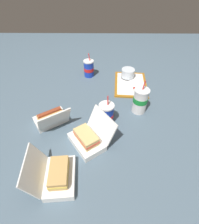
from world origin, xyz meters
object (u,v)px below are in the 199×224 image
cake_container (128,74)px  soda_cup_left (106,114)px  clamshell_hotdog_center (51,118)px  plastic_fork (121,86)px  soda_cup_right (140,100)px  clamshell_sandwich_corner (57,175)px  food_tray (131,84)px  soda_cup_back (89,68)px  clamshell_sandwich_right (88,138)px  ketchup_cup (135,89)px

cake_container → soda_cup_left: size_ratio=0.56×
cake_container → clamshell_hotdog_center: size_ratio=0.43×
clamshell_hotdog_center → soda_cup_left: size_ratio=1.31×
plastic_fork → soda_cup_right: bearing=-139.6°
clamshell_hotdog_center → clamshell_sandwich_corner: bearing=-163.8°
clamshell_sandwich_corner → soda_cup_left: size_ratio=1.11×
food_tray → cake_container: 0.11m
soda_cup_back → soda_cup_left: bearing=-166.2°
clamshell_sandwich_corner → soda_cup_right: (0.51, -0.47, 0.05)m
clamshell_sandwich_right → soda_cup_left: size_ratio=1.41×
plastic_fork → soda_cup_back: soda_cup_back is taller
food_tray → clamshell_hotdog_center: (-0.44, 0.56, 0.03)m
soda_cup_back → soda_cup_left: same height
cake_container → soda_cup_back: size_ratio=0.55×
clamshell_sandwich_corner → soda_cup_back: bearing=-5.7°
food_tray → plastic_fork: 0.10m
clamshell_sandwich_corner → soda_cup_left: soda_cup_left is taller
clamshell_sandwich_right → plastic_fork: bearing=-22.7°
clamshell_sandwich_corner → soda_cup_left: bearing=-31.2°
clamshell_sandwich_corner → soda_cup_right: bearing=-42.6°
soda_cup_back → soda_cup_left: (-0.58, -0.14, -0.00)m
cake_container → clamshell_sandwich_corner: clamshell_sandwich_corner is taller
clamshell_sandwich_right → clamshell_hotdog_center: (0.17, 0.25, -0.00)m
cake_container → clamshell_hotdog_center: bearing=134.7°
cake_container → clamshell_hotdog_center: 0.77m
cake_container → clamshell_sandwich_right: size_ratio=0.39×
clamshell_sandwich_corner → clamshell_hotdog_center: clamshell_sandwich_corner is taller
ketchup_cup → food_tray: bearing=10.3°
plastic_fork → soda_cup_back: 0.34m
soda_cup_left → soda_cup_right: (0.11, -0.23, 0.02)m
clamshell_sandwich_corner → clamshell_sandwich_right: (0.22, -0.13, -0.00)m
food_tray → soda_cup_back: bearing=68.3°
ketchup_cup → clamshell_sandwich_right: 0.61m
cake_container → clamshell_sandwich_right: clamshell_sandwich_right is taller
ketchup_cup → clamshell_sandwich_corner: 0.86m
clamshell_sandwich_right → soda_cup_back: soda_cup_back is taller
ketchup_cup → soda_cup_back: (0.24, 0.37, 0.05)m
clamshell_sandwich_right → soda_cup_left: 0.20m
clamshell_hotdog_center → soda_cup_back: bearing=-19.7°
clamshell_sandwich_right → soda_cup_left: (0.17, -0.10, 0.03)m
food_tray → clamshell_sandwich_right: 0.69m
plastic_fork → clamshell_sandwich_corner: (-0.78, 0.37, 0.03)m
ketchup_cup → clamshell_sandwich_right: clamshell_sandwich_right is taller
soda_cup_back → soda_cup_right: size_ratio=0.86×
cake_container → plastic_fork: 0.16m
clamshell_sandwich_corner → clamshell_sandwich_right: clamshell_sandwich_corner is taller
ketchup_cup → clamshell_sandwich_corner: (-0.73, 0.47, 0.02)m
food_tray → soda_cup_left: (-0.44, 0.21, 0.06)m
cake_container → soda_cup_left: bearing=159.9°
clamshell_sandwich_corner → food_tray: bearing=-28.5°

